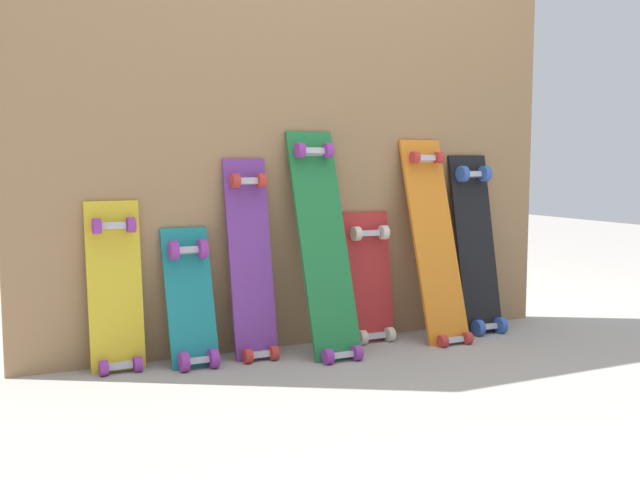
{
  "coord_description": "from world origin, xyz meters",
  "views": [
    {
      "loc": [
        -1.28,
        -2.71,
        0.76
      ],
      "look_at": [
        0.0,
        -0.07,
        0.45
      ],
      "focal_mm": 41.83,
      "sensor_mm": 36.0,
      "label": 1
    }
  ],
  "objects": [
    {
      "name": "skateboard_orange",
      "position": [
        0.53,
        -0.1,
        0.39
      ],
      "size": [
        0.2,
        0.33,
        0.92
      ],
      "color": "orange",
      "rests_on": "ground"
    },
    {
      "name": "skateboard_black",
      "position": [
        0.79,
        -0.05,
        0.36
      ],
      "size": [
        0.2,
        0.24,
        0.85
      ],
      "color": "black",
      "rests_on": "ground"
    },
    {
      "name": "skateboard_red",
      "position": [
        0.26,
        -0.01,
        0.24
      ],
      "size": [
        0.21,
        0.15,
        0.61
      ],
      "color": "#B22626",
      "rests_on": "ground"
    },
    {
      "name": "skateboard_teal",
      "position": [
        -0.52,
        -0.05,
        0.22
      ],
      "size": [
        0.18,
        0.22,
        0.57
      ],
      "color": "#197A7F",
      "rests_on": "ground"
    },
    {
      "name": "ground_plane",
      "position": [
        0.0,
        0.0,
        0.0
      ],
      "size": [
        12.0,
        12.0,
        0.0
      ],
      "primitive_type": "plane",
      "color": "#9E9991"
    },
    {
      "name": "skateboard_green",
      "position": [
        -0.0,
        -0.12,
        0.4
      ],
      "size": [
        0.2,
        0.35,
        0.95
      ],
      "color": "#1E7238",
      "rests_on": "ground"
    },
    {
      "name": "skateboard_purple",
      "position": [
        -0.28,
        -0.04,
        0.35
      ],
      "size": [
        0.17,
        0.21,
        0.84
      ],
      "color": "#6B338C",
      "rests_on": "ground"
    },
    {
      "name": "plywood_wall_panel",
      "position": [
        0.0,
        0.07,
        0.81
      ],
      "size": [
        2.33,
        0.04,
        1.62
      ],
      "primitive_type": "cube",
      "color": "#99724C",
      "rests_on": "ground"
    },
    {
      "name": "skateboard_yellow",
      "position": [
        -0.79,
        -0.0,
        0.27
      ],
      "size": [
        0.19,
        0.14,
        0.68
      ],
      "color": "gold",
      "rests_on": "ground"
    }
  ]
}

